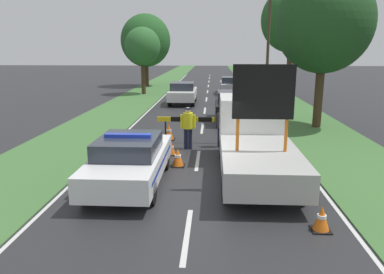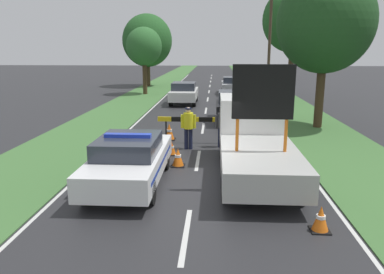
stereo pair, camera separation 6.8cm
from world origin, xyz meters
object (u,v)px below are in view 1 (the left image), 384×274
Objects in this scene: police_officer at (188,124)px; pedestrian_civilian at (222,124)px; traffic_cone_lane_edge at (171,148)px; roadside_tree_near_right at (292,20)px; road_barrier at (198,121)px; roadside_tree_near_left at (146,41)px; roadside_tree_mid_left at (142,47)px; work_truck at (254,137)px; traffic_cone_centre_front at (178,157)px; queued_car_van_white at (183,93)px; traffic_cone_behind_barrier at (143,144)px; traffic_cone_near_police at (322,218)px; traffic_cone_near_truck at (169,132)px; queued_car_sedan_black at (233,106)px; queued_car_sedan_silver at (231,85)px; roadside_tree_mid_right at (324,23)px; police_car at (130,160)px; utility_pole at (268,43)px.

pedestrian_civilian is at bearing -154.49° from police_officer.
roadside_tree_near_right reaches higher than traffic_cone_lane_edge.
pedestrian_civilian is 17.80m from roadside_tree_near_right.
road_barrier is at bearing 135.27° from pedestrian_civilian.
roadside_tree_mid_left is (1.01, -7.27, -0.65)m from roadside_tree_near_left.
work_truck reaches higher than traffic_cone_lane_edge.
road_barrier is 2.19m from traffic_cone_lane_edge.
work_truck reaches higher than police_officer.
traffic_cone_centre_front is 14.83m from queued_car_van_white.
traffic_cone_centre_front is 28.57m from roadside_tree_near_left.
traffic_cone_behind_barrier is 13.15m from queued_car_van_white.
roadside_tree_near_left is (-5.89, 27.60, 4.39)m from traffic_cone_centre_front.
traffic_cone_near_truck is (-4.29, 8.17, 0.07)m from traffic_cone_near_police.
pedestrian_civilian is 0.28× the size of roadside_tree_mid_left.
pedestrian_civilian is (-0.98, 2.90, -0.17)m from work_truck.
queued_car_sedan_black is at bearing -59.56° from roadside_tree_mid_left.
queued_car_sedan_silver is at bearing -120.63° from queued_car_van_white.
roadside_tree_mid_left reaches higher than traffic_cone_centre_front.
pedestrian_civilian is 7.38m from traffic_cone_near_police.
work_truck reaches higher than pedestrian_civilian.
queued_car_sedan_black is 0.54× the size of roadside_tree_mid_right.
pedestrian_civilian is 2.59m from traffic_cone_near_truck.
police_car is at bearing -113.46° from road_barrier.
traffic_cone_lane_edge is (0.84, 3.18, -0.49)m from police_car.
work_truck is at bearing 103.16° from queued_car_van_white.
queued_car_sedan_black is at bearing -67.23° from roadside_tree_near_left.
traffic_cone_near_police is 7.90m from traffic_cone_behind_barrier.
road_barrier is at bearing -75.18° from roadside_tree_near_left.
traffic_cone_near_police is (2.98, -7.65, -0.64)m from road_barrier.
traffic_cone_behind_barrier is at bearing 95.80° from police_car.
queued_car_sedan_silver is (0.44, 12.92, -0.07)m from queued_car_sedan_black.
traffic_cone_lane_edge is (-0.93, -1.86, -0.67)m from road_barrier.
police_car is 30.04m from roadside_tree_near_left.
roadside_tree_mid_right is at bearing -59.41° from roadside_tree_near_left.
traffic_cone_behind_barrier is 20.00m from roadside_tree_near_right.
queued_car_van_white is at bearing 59.37° from queued_car_sedan_silver.
roadside_tree_near_left is 24.14m from roadside_tree_mid_right.
roadside_tree_mid_right is at bearing 161.95° from queued_car_sedan_black.
queued_car_sedan_silver is at bearing 82.70° from traffic_cone_centre_front.
work_truck is at bearing -118.91° from roadside_tree_mid_right.
traffic_cone_near_truck is at bearing 86.25° from police_car.
road_barrier is at bearing -101.41° from police_officer.
roadside_tree_mid_left reaches higher than work_truck.
queued_car_van_white is 0.52× the size of utility_pole.
roadside_tree_near_right is 1.14× the size of roadside_tree_mid_right.
traffic_cone_near_truck is 17.68m from queued_car_sedan_silver.
traffic_cone_behind_barrier is (-3.02, -0.99, -0.62)m from pedestrian_civilian.
traffic_cone_centre_front is at bearing -111.08° from roadside_tree_near_right.
police_officer is at bearing 116.62° from traffic_cone_near_police.
queued_car_sedan_black is (1.71, 4.93, -0.08)m from road_barrier.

